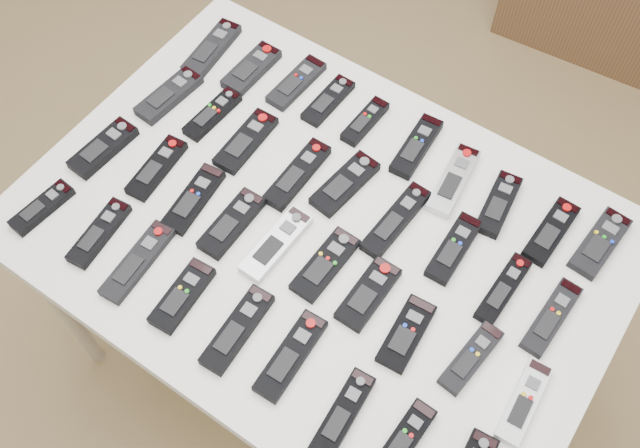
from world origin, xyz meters
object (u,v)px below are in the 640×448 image
Objects in this scene: remote_30 at (99,233)px; remote_32 at (182,296)px; remote_7 at (498,204)px; remote_9 at (600,243)px; remote_18 at (551,317)px; remote_20 at (157,168)px; remote_33 at (237,329)px; remote_23 at (276,244)px; remote_14 at (345,184)px; remote_21 at (194,199)px; remote_4 at (365,121)px; table at (320,242)px; remote_15 at (396,220)px; remote_5 at (416,146)px; remote_35 at (343,414)px; remote_24 at (325,264)px; remote_13 at (298,174)px; remote_34 at (291,355)px; remote_2 at (296,83)px; remote_16 at (454,248)px; remote_12 at (246,141)px; remote_26 at (406,333)px; remote_1 at (251,69)px; remote_28 at (524,402)px; remote_3 at (328,101)px; remote_25 at (368,294)px; remote_11 at (213,114)px; remote_19 at (103,148)px; remote_0 at (212,49)px; remote_17 at (503,289)px; remote_22 at (232,223)px; remote_27 at (471,357)px; remote_10 at (169,95)px; remote_8 at (551,232)px; remote_29 at (42,207)px; remote_36 at (405,439)px.

remote_30 is 0.24m from remote_32.
remote_7 is 0.22m from remote_9.
remote_20 is at bearing -166.39° from remote_18.
remote_33 reaches higher than remote_18.
remote_23 is 0.99× the size of remote_33.
remote_21 is at bearing -131.90° from remote_14.
remote_4 is at bearing -174.87° from remote_9.
remote_9 is (0.50, 0.30, 0.07)m from table.
remote_4 is at bearing 139.50° from remote_15.
remote_5 and remote_35 have the same top height.
remote_9 and remote_24 have the same top height.
remote_13 is 0.42m from remote_34.
remote_16 reaches higher than remote_2.
remote_12 and remote_20 have the same top height.
remote_15 is 0.26m from remote_26.
remote_2 is 1.01× the size of remote_24.
remote_33 is at bearing -53.78° from remote_1.
remote_5 is at bearing 135.98° from remote_28.
remote_3 is 0.90× the size of remote_14.
remote_15 is (0.30, -0.19, 0.00)m from remote_3.
remote_7 is 0.93× the size of remote_9.
remote_9 is at bearing 63.93° from remote_35.
remote_34 is at bearing -104.61° from remote_25.
remote_9 is 1.07× the size of remote_11.
remote_19 is at bearing -162.28° from remote_7.
remote_35 is (0.26, -0.02, -0.00)m from remote_33.
remote_25 is at bearing -15.90° from remote_11.
remote_0 is 0.92m from remote_17.
remote_19 is 0.26m from remote_21.
remote_21 is 0.11m from remote_22.
remote_10 is at bearing 175.64° from remote_27.
remote_22 is at bearing -144.94° from remote_8.
remote_14 is 1.04× the size of remote_30.
remote_24 is (-0.43, -0.15, 0.00)m from remote_18.
remote_1 is 0.76m from remote_26.
remote_17 reaches higher than remote_24.
remote_27 is 0.92× the size of remote_35.
remote_10 reaches higher than remote_11.
remote_29 is at bearing -124.98° from remote_4.
remote_10 is 1.06× the size of remote_19.
remote_15 is at bearing 125.56° from remote_36.
remote_25 is at bearing 172.75° from remote_28.
remote_32 is (0.24, -0.01, 0.00)m from remote_30.
remote_2 is (0.12, 0.03, -0.00)m from remote_1.
remote_18 is (0.99, -0.01, -0.00)m from remote_10.
remote_5 and remote_13 have the same top height.
remote_7 reaches higher than remote_11.
remote_21 reaches higher than remote_3.
remote_20 is (-0.31, -0.37, 0.00)m from remote_4.
remote_20 reaches higher than remote_21.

